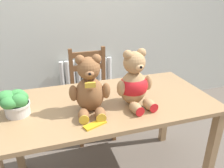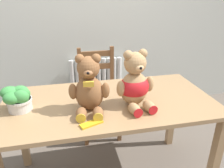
{
  "view_description": "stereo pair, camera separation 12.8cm",
  "coord_description": "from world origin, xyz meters",
  "px_view_note": "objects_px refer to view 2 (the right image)",
  "views": [
    {
      "loc": [
        -0.41,
        -0.97,
        1.53
      ],
      "look_at": [
        0.0,
        0.3,
        0.94
      ],
      "focal_mm": 35.0,
      "sensor_mm": 36.0,
      "label": 1
    },
    {
      "loc": [
        -0.29,
        -1.0,
        1.53
      ],
      "look_at": [
        0.0,
        0.3,
        0.94
      ],
      "focal_mm": 35.0,
      "sensor_mm": 36.0,
      "label": 2
    }
  ],
  "objects_px": {
    "teddy_bear_left": "(89,87)",
    "potted_plant": "(17,98)",
    "teddy_bear_right": "(135,84)",
    "chocolate_bar": "(91,124)",
    "wooden_chair_behind": "(99,93)"
  },
  "relations": [
    {
      "from": "teddy_bear_right",
      "to": "chocolate_bar",
      "type": "bearing_deg",
      "value": 21.34
    },
    {
      "from": "potted_plant",
      "to": "chocolate_bar",
      "type": "xyz_separation_m",
      "value": [
        0.45,
        -0.28,
        -0.08
      ]
    },
    {
      "from": "teddy_bear_left",
      "to": "teddy_bear_right",
      "type": "height_order",
      "value": "teddy_bear_right"
    },
    {
      "from": "teddy_bear_left",
      "to": "potted_plant",
      "type": "relative_size",
      "value": 1.93
    },
    {
      "from": "teddy_bear_right",
      "to": "chocolate_bar",
      "type": "xyz_separation_m",
      "value": [
        -0.33,
        -0.18,
        -0.15
      ]
    },
    {
      "from": "potted_plant",
      "to": "teddy_bear_right",
      "type": "bearing_deg",
      "value": -6.67
    },
    {
      "from": "chocolate_bar",
      "to": "wooden_chair_behind",
      "type": "bearing_deg",
      "value": 78.83
    },
    {
      "from": "teddy_bear_left",
      "to": "potted_plant",
      "type": "distance_m",
      "value": 0.48
    },
    {
      "from": "wooden_chair_behind",
      "to": "teddy_bear_right",
      "type": "relative_size",
      "value": 2.41
    },
    {
      "from": "wooden_chair_behind",
      "to": "potted_plant",
      "type": "relative_size",
      "value": 4.78
    },
    {
      "from": "teddy_bear_left",
      "to": "chocolate_bar",
      "type": "bearing_deg",
      "value": 93.31
    },
    {
      "from": "chocolate_bar",
      "to": "teddy_bear_left",
      "type": "bearing_deg",
      "value": 85.38
    },
    {
      "from": "wooden_chair_behind",
      "to": "teddy_bear_left",
      "type": "bearing_deg",
      "value": 77.46
    },
    {
      "from": "wooden_chair_behind",
      "to": "chocolate_bar",
      "type": "bearing_deg",
      "value": 78.83
    },
    {
      "from": "wooden_chair_behind",
      "to": "potted_plant",
      "type": "bearing_deg",
      "value": 48.87
    }
  ]
}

